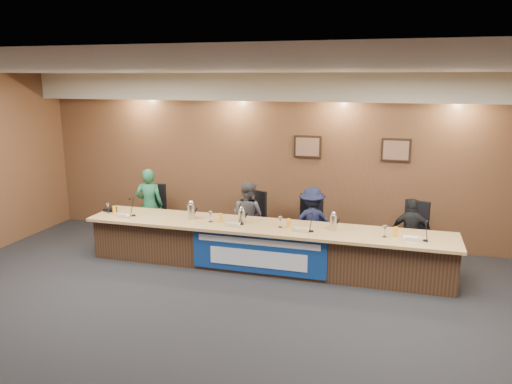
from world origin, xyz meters
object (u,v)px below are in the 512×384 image
office_chair_a (152,216)px  speakerphone (112,210)px  panelist_c (311,223)px  panelist_b (248,216)px  carafe_right (333,223)px  carafe_mid (242,216)px  panelist_a (149,205)px  office_chair_d (411,237)px  office_chair_b (249,224)px  office_chair_c (312,229)px  panelist_d (412,233)px  banner (258,254)px  dais_body (265,247)px  carafe_left (191,212)px

office_chair_a → speakerphone: (-0.39, -0.79, 0.30)m
panelist_c → speakerphone: 3.61m
panelist_b → carafe_right: (1.64, -0.73, 0.22)m
speakerphone → carafe_mid: bearing=-0.9°
panelist_c → speakerphone: bearing=-7.7°
panelist_a → office_chair_d: panelist_a is taller
office_chair_b → panelist_a: bearing=-153.3°
office_chair_a → office_chair_c: same height
panelist_d → carafe_right: size_ratio=4.76×
banner → speakerphone: speakerphone is taller
carafe_mid → dais_body: bearing=-0.2°
banner → office_chair_d: (2.34, 1.24, 0.10)m
carafe_right → office_chair_d: bearing=34.2°
banner → speakerphone: (-2.89, 0.46, 0.40)m
speakerphone → panelist_a: bearing=60.6°
banner → panelist_c: panelist_c is taller
dais_body → office_chair_d: bearing=19.5°
office_chair_d → carafe_right: 1.52m
banner → panelist_d: panelist_d is taller
dais_body → panelist_c: size_ratio=4.76×
banner → office_chair_a: size_ratio=4.58×
office_chair_b → speakerphone: size_ratio=1.50×
speakerphone → banner: bearing=-9.0°
panelist_b → office_chair_a: bearing=16.1°
office_chair_a → carafe_left: carafe_left is taller
dais_body → office_chair_b: size_ratio=12.50×
panelist_d → carafe_mid: panelist_d is taller
panelist_a → office_chair_b: bearing=167.8°
speakerphone → panelist_b: bearing=16.1°
panelist_d → office_chair_b: size_ratio=2.45×
panelist_a → speakerphone: size_ratio=4.48×
panelist_d → banner: bearing=30.7°
dais_body → office_chair_a: size_ratio=12.50×
carafe_mid → carafe_right: 1.53m
carafe_mid → speakerphone: (-2.49, 0.04, -0.08)m
carafe_left → panelist_d: bearing=11.7°
office_chair_a → office_chair_b: size_ratio=1.00×
panelist_b → office_chair_b: bearing=-71.0°
dais_body → office_chair_c: bearing=51.8°
banner → panelist_c: size_ratio=1.75×
office_chair_b → office_chair_c: size_ratio=1.00×
office_chair_b → carafe_right: 1.88m
office_chair_d → carafe_left: bearing=-146.2°
dais_body → panelist_b: bearing=125.5°
panelist_c → office_chair_a: (-3.16, 0.10, -0.15)m
panelist_c → panelist_d: (1.69, 0.00, -0.04)m
carafe_mid → office_chair_b: bearing=98.2°
dais_body → banner: bearing=-90.0°
panelist_c → office_chair_a: panelist_c is taller
panelist_b → speakerphone: 2.47m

